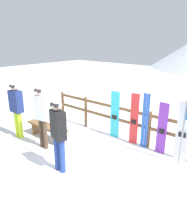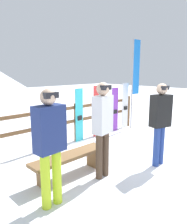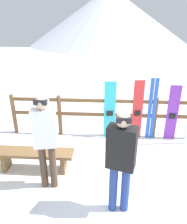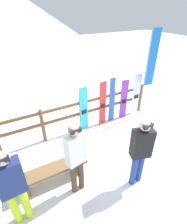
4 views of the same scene
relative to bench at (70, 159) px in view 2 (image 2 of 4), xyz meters
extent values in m
plane|color=white|center=(1.41, -0.11, -0.33)|extent=(40.00, 40.00, 0.00)
cylinder|color=brown|center=(0.21, 1.51, 0.20)|extent=(0.10, 0.10, 1.06)
cylinder|color=brown|center=(1.41, 1.51, 0.20)|extent=(0.10, 0.10, 1.06)
cylinder|color=brown|center=(2.61, 1.51, 0.20)|extent=(0.10, 0.10, 1.06)
cylinder|color=brown|center=(3.81, 1.51, 0.20)|extent=(0.10, 0.10, 1.06)
cube|color=brown|center=(1.41, 1.51, 0.25)|extent=(4.81, 0.05, 0.08)
cube|color=brown|center=(1.41, 1.51, 0.63)|extent=(4.81, 0.05, 0.08)
cube|color=brown|center=(0.00, 0.00, 0.07)|extent=(1.56, 0.36, 0.06)
cube|color=brown|center=(-0.59, 0.00, -0.14)|extent=(0.08, 0.29, 0.37)
cube|color=brown|center=(0.59, 0.00, -0.14)|extent=(0.08, 0.29, 0.37)
cylinder|color=#4C3828|center=(0.32, -0.43, 0.09)|extent=(0.12, 0.12, 0.85)
cylinder|color=#4C3828|center=(0.50, -0.43, 0.09)|extent=(0.12, 0.12, 0.85)
cube|color=white|center=(0.41, -0.43, 0.85)|extent=(0.42, 0.28, 0.67)
sphere|color=#D8B293|center=(0.41, -0.43, 1.30)|extent=(0.23, 0.23, 0.23)
cube|color=black|center=(0.41, -0.50, 1.33)|extent=(0.21, 0.08, 0.08)
cylinder|color=#B7D826|center=(-0.84, -0.51, 0.09)|extent=(0.14, 0.14, 0.83)
cylinder|color=#B7D826|center=(-0.65, -0.51, 0.09)|extent=(0.14, 0.14, 0.83)
cube|color=navy|center=(-0.75, -0.51, 0.83)|extent=(0.44, 0.26, 0.66)
sphere|color=#D8B293|center=(-0.75, -0.51, 1.27)|extent=(0.22, 0.22, 0.22)
cube|color=black|center=(-0.75, -0.58, 1.30)|extent=(0.20, 0.08, 0.08)
cylinder|color=navy|center=(1.54, -0.88, 0.08)|extent=(0.13, 0.13, 0.82)
cylinder|color=navy|center=(1.73, -0.88, 0.08)|extent=(0.13, 0.13, 0.82)
cube|color=black|center=(1.63, -0.88, 0.82)|extent=(0.46, 0.33, 0.65)
sphere|color=#D8B293|center=(1.63, -0.88, 1.25)|extent=(0.22, 0.22, 0.22)
cube|color=black|center=(1.63, -0.95, 1.28)|extent=(0.20, 0.08, 0.08)
cube|color=#2DBFCC|center=(1.48, 1.45, 0.40)|extent=(0.29, 0.06, 1.46)
cube|color=black|center=(1.48, 1.42, 0.33)|extent=(0.16, 0.05, 0.12)
cube|color=red|center=(2.16, 1.45, 0.42)|extent=(0.25, 0.05, 1.50)
cube|color=black|center=(2.16, 1.42, 0.35)|extent=(0.14, 0.04, 0.12)
cube|color=blue|center=(2.45, 1.45, 0.45)|extent=(0.09, 0.02, 1.56)
cube|color=blue|center=(2.56, 1.45, 0.45)|extent=(0.09, 0.02, 1.56)
cube|color=purple|center=(3.01, 1.45, 0.37)|extent=(0.27, 0.04, 1.40)
cube|color=black|center=(3.01, 1.42, 0.30)|extent=(0.15, 0.04, 0.12)
cube|color=white|center=(3.54, 1.45, 0.43)|extent=(0.32, 0.04, 1.53)
cube|color=black|center=(3.54, 1.42, 0.36)|extent=(0.18, 0.04, 0.12)
cylinder|color=#99999E|center=(3.61, 1.23, 1.13)|extent=(0.04, 0.04, 2.92)
cube|color=blue|center=(3.81, 1.23, 1.71)|extent=(0.36, 0.01, 1.76)
camera|label=1|loc=(5.14, -3.70, 2.58)|focal=35.00mm
camera|label=2|loc=(-2.35, -3.00, 1.62)|focal=35.00mm
camera|label=3|loc=(1.42, -3.52, 2.49)|focal=35.00mm
camera|label=4|loc=(-0.45, -2.70, 3.15)|focal=28.00mm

